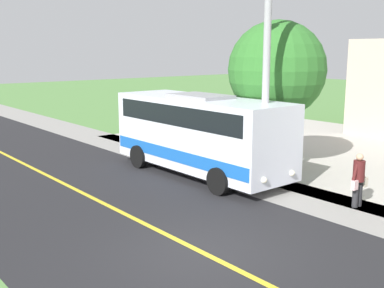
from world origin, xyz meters
The scene contains 8 objects.
ground_plane centered at (0.00, 0.00, 0.00)m, with size 120.00×120.00×0.00m, color #548442.
road_surface centered at (0.00, 0.00, 0.00)m, with size 8.00×100.00×0.01m, color black.
sidewalk centered at (-5.20, 0.00, 0.00)m, with size 2.40×100.00×0.01m, color gray.
road_centre_line centered at (0.00, 0.00, 0.01)m, with size 0.16×100.00×0.00m, color gold.
shuttle_bus_front centered at (-4.50, -5.34, 1.64)m, with size 2.66×7.62×2.99m.
pedestrian_with_bags centered at (-5.69, 0.46, 0.86)m, with size 0.72×0.34×1.61m.
street_light_pole centered at (-4.88, -2.65, 4.47)m, with size 1.97×0.24×8.13m.
tree_curbside centered at (-7.40, -4.25, 3.83)m, with size 3.73×3.73×5.71m.
Camera 1 is at (6.64, 7.71, 4.57)m, focal length 44.23 mm.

